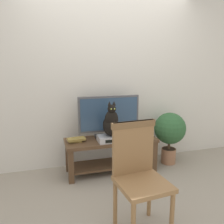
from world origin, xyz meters
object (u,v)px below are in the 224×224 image
cat (111,123)px  book_stack (76,140)px  tv (109,116)px  media_box (111,138)px  potted_plant (170,131)px  tv_stand (111,149)px  wooden_chair (138,170)px

cat → book_stack: bearing=165.3°
cat → book_stack: size_ratio=1.93×
tv → media_box: (-0.03, -0.19, -0.27)m
media_box → cat: size_ratio=0.74×
tv → book_stack: size_ratio=3.52×
tv → cat: 0.21m
media_box → cat: cat is taller
cat → potted_plant: (0.96, 0.13, -0.24)m
media_box → tv_stand: bearing=73.1°
wooden_chair → cat: bearing=87.2°
wooden_chair → media_box: bearing=87.3°
book_stack → potted_plant: size_ratio=0.31×
media_box → wooden_chair: (-0.05, -1.06, 0.05)m
cat → wooden_chair: size_ratio=0.48×
tv_stand → cat: (-0.03, -0.11, 0.41)m
tv → media_box: size_ratio=2.47×
media_box → cat: (0.00, -0.01, 0.22)m
tv_stand → wooden_chair: 1.19m
media_box → potted_plant: (0.96, 0.12, -0.01)m
wooden_chair → potted_plant: bearing=49.5°
media_box → book_stack: size_ratio=1.42×
tv_stand → wooden_chair: (-0.08, -1.16, 0.24)m
tv → book_stack: 0.56m
media_box → potted_plant: 0.97m
potted_plant → cat: bearing=-172.1°
tv → cat: (-0.03, -0.21, -0.05)m
wooden_chair → book_stack: 1.24m
book_stack → potted_plant: 1.41m
tv_stand → wooden_chair: wooden_chair is taller
tv_stand → cat: size_ratio=2.66×
tv_stand → cat: cat is taller
tv_stand → cat: bearing=-104.5°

